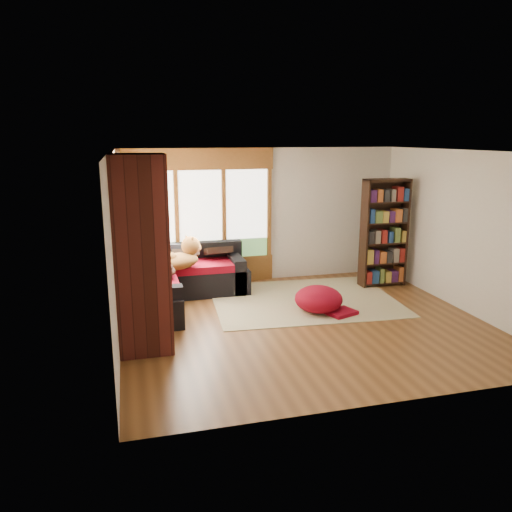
{
  "coord_description": "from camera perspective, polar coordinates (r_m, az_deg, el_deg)",
  "views": [
    {
      "loc": [
        -2.55,
        -6.85,
        2.81
      ],
      "look_at": [
        -0.6,
        0.63,
        0.95
      ],
      "focal_mm": 35.0,
      "sensor_mm": 36.0,
      "label": 1
    }
  ],
  "objects": [
    {
      "name": "wall_right",
      "position": [
        8.79,
        22.78,
        2.58
      ],
      "size": [
        0.04,
        5.0,
        2.6
      ],
      "primitive_type": "cube",
      "color": "silver",
      "rests_on": "ground"
    },
    {
      "name": "wall_back",
      "position": [
        9.81,
        0.63,
        4.67
      ],
      "size": [
        5.5,
        0.04,
        2.6
      ],
      "primitive_type": "cube",
      "color": "silver",
      "rests_on": "ground"
    },
    {
      "name": "sectional_sofa",
      "position": [
        8.92,
        -10.22,
        -3.01
      ],
      "size": [
        2.2,
        2.2,
        0.8
      ],
      "rotation": [
        0.0,
        0.0,
        -0.06
      ],
      "color": "black",
      "rests_on": "ground"
    },
    {
      "name": "roller_blind",
      "position": [
        8.94,
        -15.51,
        6.23
      ],
      "size": [
        0.03,
        0.72,
        0.9
      ],
      "primitive_type": "cube",
      "color": "#60864B",
      "rests_on": "wall_left"
    },
    {
      "name": "dog_tan",
      "position": [
        8.68,
        -8.64,
        -0.19
      ],
      "size": [
        0.97,
        0.84,
        0.47
      ],
      "rotation": [
        0.0,
        0.0,
        0.49
      ],
      "color": "brown",
      "rests_on": "sectional_sofa"
    },
    {
      "name": "windows_back",
      "position": [
        9.53,
        -6.33,
        4.63
      ],
      "size": [
        2.82,
        0.1,
        1.9
      ],
      "color": "brown",
      "rests_on": "wall_back"
    },
    {
      "name": "throw_pillows",
      "position": [
        8.95,
        -10.18,
        0.28
      ],
      "size": [
        1.98,
        1.68,
        0.45
      ],
      "color": "black",
      "rests_on": "sectional_sofa"
    },
    {
      "name": "area_rug",
      "position": [
        8.86,
        5.5,
        -4.99
      ],
      "size": [
        3.32,
        2.63,
        0.01
      ],
      "primitive_type": "cube",
      "rotation": [
        0.0,
        0.0,
        -0.07
      ],
      "color": "beige",
      "rests_on": "ground"
    },
    {
      "name": "bookshelf",
      "position": [
        9.74,
        14.45,
        2.54
      ],
      "size": [
        0.88,
        0.29,
        2.05
      ],
      "color": "black",
      "rests_on": "ground"
    },
    {
      "name": "windows_left",
      "position": [
        8.18,
        -15.59,
        2.75
      ],
      "size": [
        0.1,
        2.62,
        1.9
      ],
      "color": "brown",
      "rests_on": "wall_left"
    },
    {
      "name": "dog_brindle",
      "position": [
        8.29,
        -11.19,
        -1.29
      ],
      "size": [
        0.69,
        0.78,
        0.38
      ],
      "rotation": [
        0.0,
        0.0,
        2.08
      ],
      "color": "#3B251E",
      "rests_on": "sectional_sofa"
    },
    {
      "name": "floor",
      "position": [
        7.83,
        5.46,
        -7.57
      ],
      "size": [
        5.5,
        5.5,
        0.0
      ],
      "primitive_type": "plane",
      "color": "brown",
      "rests_on": "ground"
    },
    {
      "name": "brick_chimney",
      "position": [
        6.67,
        -12.95,
        0.1
      ],
      "size": [
        0.7,
        0.7,
        2.6
      ],
      "primitive_type": "cube",
      "color": "#471914",
      "rests_on": "ground"
    },
    {
      "name": "pouf",
      "position": [
        8.26,
        7.16,
        -4.82
      ],
      "size": [
        1.02,
        1.02,
        0.42
      ],
      "primitive_type": "ellipsoid",
      "rotation": [
        0.0,
        0.0,
        -0.39
      ],
      "color": "maroon",
      "rests_on": "area_rug"
    },
    {
      "name": "wall_front",
      "position": [
        5.26,
        15.13,
        -3.63
      ],
      "size": [
        5.5,
        0.04,
        2.6
      ],
      "primitive_type": "cube",
      "color": "silver",
      "rests_on": "ground"
    },
    {
      "name": "ceiling",
      "position": [
        7.31,
        5.93,
        11.81
      ],
      "size": [
        5.5,
        5.5,
        0.0
      ],
      "primitive_type": "plane",
      "color": "white"
    },
    {
      "name": "wall_left",
      "position": [
        7.01,
        -15.9,
        0.57
      ],
      "size": [
        0.04,
        5.0,
        2.6
      ],
      "primitive_type": "cube",
      "color": "silver",
      "rests_on": "ground"
    }
  ]
}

